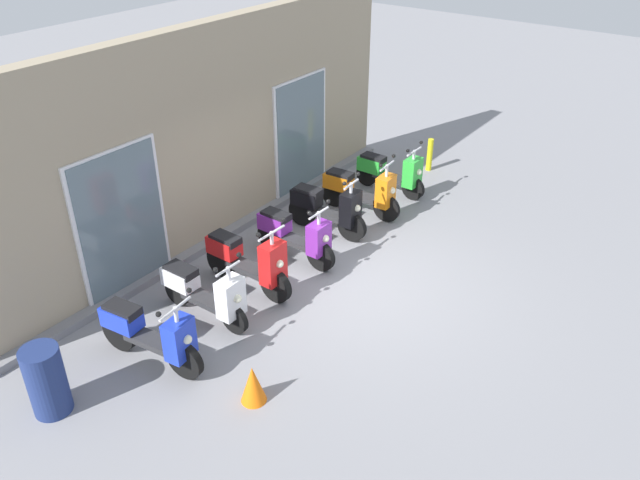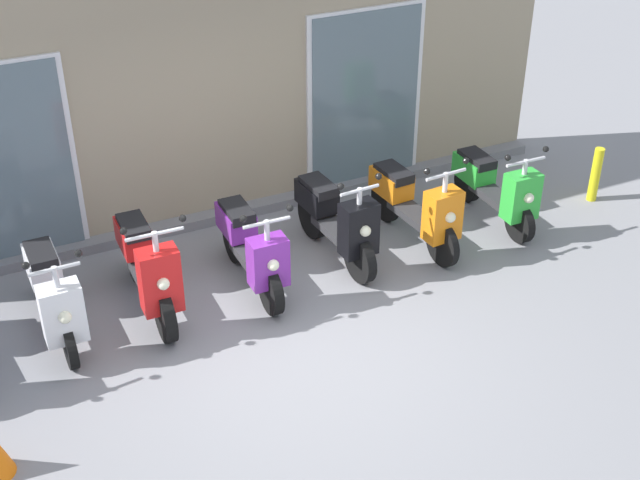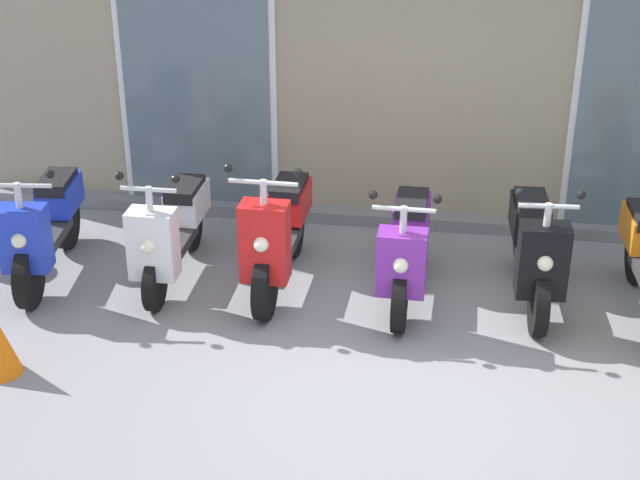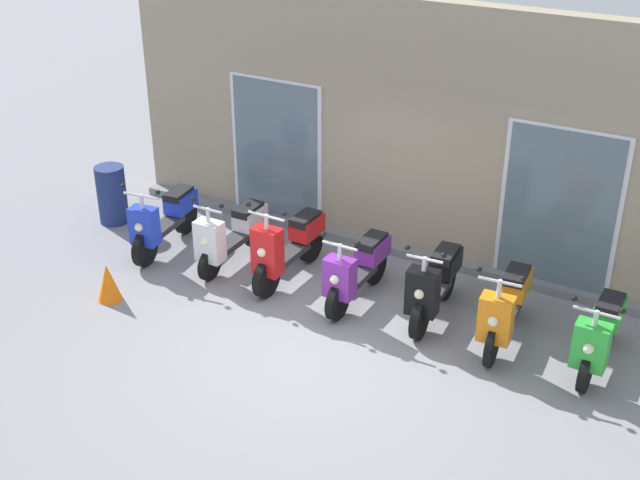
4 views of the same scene
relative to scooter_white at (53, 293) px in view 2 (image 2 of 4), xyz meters
The scene contains 9 objects.
ground_plane 2.39m from the scooter_white, 31.13° to the right, with size 40.00×40.00×0.00m, color gray.
storefront_facade 2.88m from the scooter_white, 39.06° to the left, with size 9.17×0.50×3.63m.
scooter_white is the anchor object (origin of this frame).
scooter_red 0.93m from the scooter_white, ahead, with size 0.62×1.67×1.29m.
scooter_purple 2.02m from the scooter_white, ahead, with size 0.55×1.57×1.16m.
scooter_black 3.05m from the scooter_white, ahead, with size 0.52×1.57×1.21m.
scooter_orange 4.00m from the scooter_white, ahead, with size 0.57×1.64×1.23m.
scooter_green 5.11m from the scooter_white, ahead, with size 0.58×1.53×1.13m.
curb_bollard 6.53m from the scooter_white, ahead, with size 0.12×0.12×0.70m, color yellow.
Camera 2 is at (-2.67, -6.02, 5.24)m, focal length 48.80 mm.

